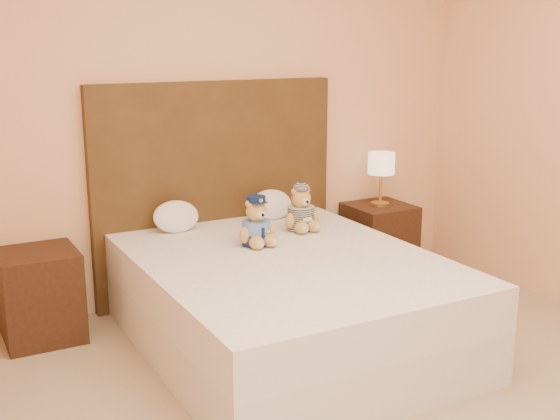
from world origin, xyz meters
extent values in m
cube|color=#F0B083|center=(0.00, 2.25, 1.35)|extent=(4.00, 0.04, 2.70)
cube|color=white|center=(0.00, 1.20, 0.15)|extent=(1.60, 2.00, 0.30)
cube|color=white|center=(0.00, 1.20, 0.43)|extent=(1.60, 2.00, 0.25)
cube|color=#4D3417|center=(0.00, 2.21, 0.75)|extent=(1.75, 0.08, 1.50)
cube|color=#361E11|center=(-1.25, 2.00, 0.28)|extent=(0.45, 0.45, 0.55)
cube|color=#361E11|center=(1.25, 2.00, 0.28)|extent=(0.45, 0.45, 0.55)
cylinder|color=gold|center=(1.25, 2.00, 0.56)|extent=(0.14, 0.14, 0.02)
cylinder|color=gold|center=(1.25, 2.00, 0.69)|extent=(0.02, 0.02, 0.26)
cylinder|color=#F3E1BE|center=(1.25, 2.00, 0.87)|extent=(0.20, 0.20, 0.16)
ellipsoid|color=white|center=(-0.36, 2.03, 0.66)|extent=(0.31, 0.20, 0.22)
ellipsoid|color=white|center=(0.34, 2.03, 0.66)|extent=(0.31, 0.20, 0.22)
camera|label=1|loc=(-1.87, -2.18, 1.78)|focal=45.00mm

